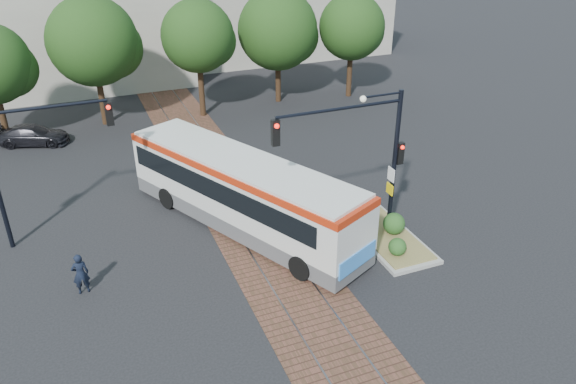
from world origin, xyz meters
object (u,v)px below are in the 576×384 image
signal_pole_main (368,146)px  signal_pole_left (22,155)px  traffic_island (384,228)px  officer (80,274)px  city_bus (242,190)px  parked_car (33,135)px

signal_pole_main → signal_pole_left: (-12.23, 4.80, -0.29)m
signal_pole_main → signal_pole_left: bearing=158.6°
traffic_island → signal_pole_main: signal_pole_main is taller
signal_pole_left → officer: size_ratio=3.74×
traffic_island → signal_pole_left: signal_pole_left is taller
traffic_island → signal_pole_main: bearing=174.6°
signal_pole_left → officer: 5.34m
signal_pole_left → traffic_island: bearing=-20.4°
traffic_island → officer: officer is taller
signal_pole_left → signal_pole_main: bearing=-21.4°
signal_pole_left → city_bus: bearing=-14.1°
traffic_island → officer: bearing=176.5°
signal_pole_left → parked_car: size_ratio=1.55×
city_bus → officer: size_ratio=7.30×
parked_car → signal_pole_left: bearing=-160.2°
traffic_island → signal_pole_left: (-13.19, 4.89, 3.54)m
city_bus → traffic_island: (5.18, -2.89, -1.43)m
traffic_island → city_bus: bearing=150.9°
city_bus → signal_pole_main: signal_pole_main is taller
city_bus → signal_pole_main: bearing=-59.2°
officer → parked_car: size_ratio=0.41×
signal_pole_left → parked_car: (-0.23, 10.97, -3.30)m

